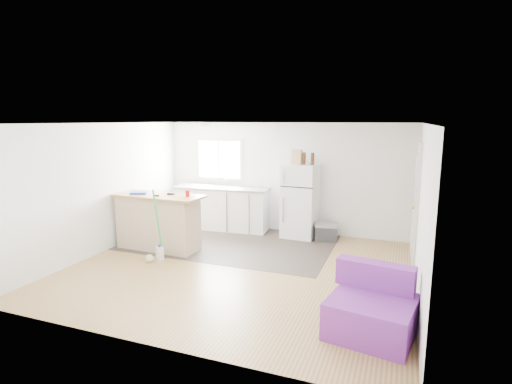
# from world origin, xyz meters

# --- Properties ---
(room) EXTENTS (5.51, 5.01, 2.41)m
(room) POSITION_xyz_m (0.00, 0.00, 1.20)
(room) COLOR olive
(room) RESTS_ON ground
(vinyl_zone) EXTENTS (4.05, 2.50, 0.00)m
(vinyl_zone) POSITION_xyz_m (-0.73, 1.25, 0.00)
(vinyl_zone) COLOR #332C26
(vinyl_zone) RESTS_ON floor
(window) EXTENTS (1.18, 0.06, 0.98)m
(window) POSITION_xyz_m (-1.55, 2.49, 1.55)
(window) COLOR white
(window) RESTS_ON back_wall
(interior_door) EXTENTS (0.11, 0.92, 2.10)m
(interior_door) POSITION_xyz_m (2.72, 1.55, 1.02)
(interior_door) COLOR white
(interior_door) RESTS_ON right_wall
(ceiling_fixture) EXTENTS (0.30, 0.30, 0.07)m
(ceiling_fixture) POSITION_xyz_m (-1.20, 1.20, 2.36)
(ceiling_fixture) COLOR white
(ceiling_fixture) RESTS_ON ceiling
(kitchen_cabinets) EXTENTS (2.21, 0.83, 1.25)m
(kitchen_cabinets) POSITION_xyz_m (-1.34, 2.16, 0.49)
(kitchen_cabinets) COLOR white
(kitchen_cabinets) RESTS_ON floor
(peninsula) EXTENTS (1.75, 0.73, 1.06)m
(peninsula) POSITION_xyz_m (-1.87, 0.42, 0.54)
(peninsula) COLOR #C7AF90
(peninsula) RESTS_ON floor
(refrigerator) EXTENTS (0.72, 0.69, 1.55)m
(refrigerator) POSITION_xyz_m (0.47, 2.16, 0.78)
(refrigerator) COLOR white
(refrigerator) RESTS_ON floor
(cooler) EXTENTS (0.52, 0.41, 0.36)m
(cooler) POSITION_xyz_m (1.06, 2.08, 0.18)
(cooler) COLOR #313234
(cooler) RESTS_ON floor
(purple_seat) EXTENTS (1.06, 1.03, 0.76)m
(purple_seat) POSITION_xyz_m (2.24, -1.35, 0.28)
(purple_seat) COLOR purple
(purple_seat) RESTS_ON floor
(cleaner_jug) EXTENTS (0.15, 0.14, 0.28)m
(cleaner_jug) POSITION_xyz_m (-1.49, -0.12, 0.12)
(cleaner_jug) COLOR white
(cleaner_jug) RESTS_ON floor
(mop) EXTENTS (0.25, 0.37, 1.32)m
(mop) POSITION_xyz_m (-1.56, -0.25, 0.23)
(mop) COLOR green
(mop) RESTS_ON floor
(red_cup) EXTENTS (0.10, 0.10, 0.12)m
(red_cup) POSITION_xyz_m (-1.23, 0.46, 1.12)
(red_cup) COLOR red
(red_cup) RESTS_ON peninsula
(blue_tray) EXTENTS (0.36, 0.33, 0.04)m
(blue_tray) POSITION_xyz_m (-2.25, 0.39, 1.08)
(blue_tray) COLOR #1440BD
(blue_tray) RESTS_ON peninsula
(tool_a) EXTENTS (0.14, 0.05, 0.03)m
(tool_a) POSITION_xyz_m (-1.63, 0.52, 1.07)
(tool_a) COLOR black
(tool_a) RESTS_ON peninsula
(tool_b) EXTENTS (0.11, 0.08, 0.03)m
(tool_b) POSITION_xyz_m (-1.78, 0.29, 1.07)
(tool_b) COLOR black
(tool_b) RESTS_ON peninsula
(cardboard_box) EXTENTS (0.21, 0.13, 0.30)m
(cardboard_box) POSITION_xyz_m (0.40, 2.14, 1.70)
(cardboard_box) COLOR tan
(cardboard_box) RESTS_ON refrigerator
(bottle_left) EXTENTS (0.08, 0.08, 0.25)m
(bottle_left) POSITION_xyz_m (0.55, 2.11, 1.68)
(bottle_left) COLOR #391C0A
(bottle_left) RESTS_ON refrigerator
(bottle_right) EXTENTS (0.08, 0.08, 0.25)m
(bottle_right) POSITION_xyz_m (0.73, 2.11, 1.68)
(bottle_right) COLOR #391C0A
(bottle_right) RESTS_ON refrigerator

